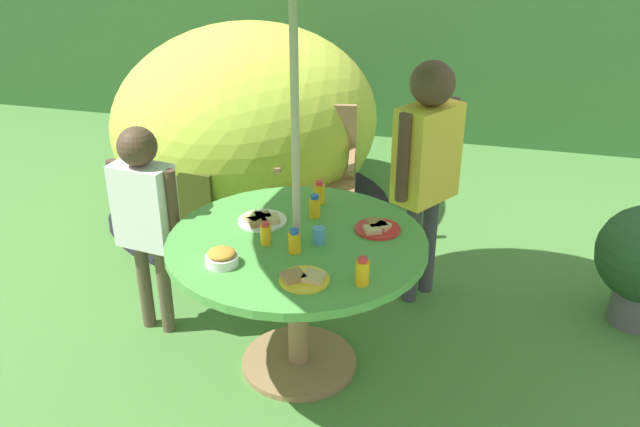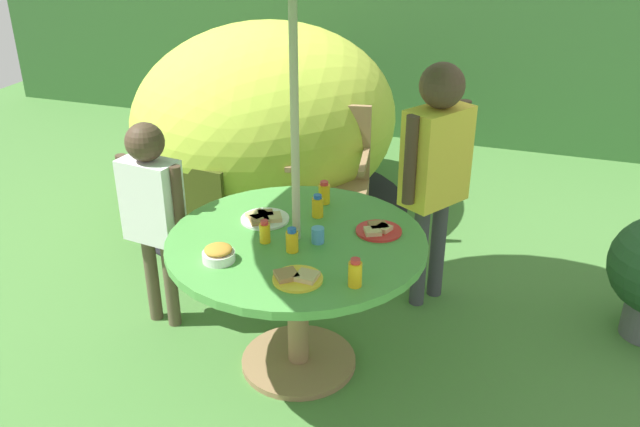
{
  "view_description": "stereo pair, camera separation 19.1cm",
  "coord_description": "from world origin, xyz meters",
  "px_view_note": "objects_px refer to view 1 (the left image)",
  "views": [
    {
      "loc": [
        0.77,
        -2.55,
        2.12
      ],
      "look_at": [
        0.09,
        0.06,
        0.81
      ],
      "focal_mm": 37.93,
      "sensor_mm": 36.0,
      "label": 1
    },
    {
      "loc": [
        0.95,
        -2.5,
        2.12
      ],
      "look_at": [
        0.09,
        0.06,
        0.81
      ],
      "focal_mm": 37.93,
      "sensor_mm": 36.0,
      "label": 2
    }
  ],
  "objects_px": {
    "juice_bottle_near_left": "(362,272)",
    "juice_bottle_far_right": "(315,207)",
    "child_in_yellow_shirt": "(427,154)",
    "juice_bottle_near_right": "(266,234)",
    "plate_front_edge": "(377,228)",
    "juice_bottle_center_back": "(318,193)",
    "wooden_chair": "(318,174)",
    "plate_far_left": "(262,220)",
    "dome_tent": "(248,121)",
    "snack_bowl": "(222,257)",
    "juice_bottle_mid_left": "(294,242)",
    "cup_near": "(319,235)",
    "child_in_white_shirt": "(145,206)",
    "garden_table": "(297,266)",
    "plate_center_front": "(304,278)"
  },
  "relations": [
    {
      "from": "snack_bowl",
      "to": "plate_center_front",
      "type": "height_order",
      "value": "snack_bowl"
    },
    {
      "from": "child_in_yellow_shirt",
      "to": "juice_bottle_mid_left",
      "type": "distance_m",
      "value": 1.02
    },
    {
      "from": "juice_bottle_far_right",
      "to": "child_in_white_shirt",
      "type": "bearing_deg",
      "value": -171.26
    },
    {
      "from": "wooden_chair",
      "to": "juice_bottle_mid_left",
      "type": "xyz_separation_m",
      "value": [
        0.23,
        -1.27,
        0.22
      ]
    },
    {
      "from": "dome_tent",
      "to": "juice_bottle_center_back",
      "type": "height_order",
      "value": "dome_tent"
    },
    {
      "from": "plate_center_front",
      "to": "cup_near",
      "type": "xyz_separation_m",
      "value": [
        -0.02,
        0.33,
        0.02
      ]
    },
    {
      "from": "wooden_chair",
      "to": "garden_table",
      "type": "bearing_deg",
      "value": -90.0
    },
    {
      "from": "child_in_white_shirt",
      "to": "plate_front_edge",
      "type": "distance_m",
      "value": 1.14
    },
    {
      "from": "juice_bottle_near_left",
      "to": "juice_bottle_near_right",
      "type": "xyz_separation_m",
      "value": [
        -0.48,
        0.22,
        -0.01
      ]
    },
    {
      "from": "juice_bottle_near_right",
      "to": "juice_bottle_mid_left",
      "type": "height_order",
      "value": "juice_bottle_mid_left"
    },
    {
      "from": "child_in_white_shirt",
      "to": "plate_far_left",
      "type": "xyz_separation_m",
      "value": [
        0.6,
        0.01,
        -0.0
      ]
    },
    {
      "from": "juice_bottle_mid_left",
      "to": "wooden_chair",
      "type": "bearing_deg",
      "value": 100.32
    },
    {
      "from": "child_in_yellow_shirt",
      "to": "juice_bottle_center_back",
      "type": "xyz_separation_m",
      "value": [
        -0.49,
        -0.39,
        -0.11
      ]
    },
    {
      "from": "snack_bowl",
      "to": "juice_bottle_center_back",
      "type": "relative_size",
      "value": 1.19
    },
    {
      "from": "juice_bottle_near_left",
      "to": "plate_far_left",
      "type": "bearing_deg",
      "value": 143.39
    },
    {
      "from": "plate_far_left",
      "to": "juice_bottle_far_right",
      "type": "relative_size",
      "value": 2.04
    },
    {
      "from": "juice_bottle_mid_left",
      "to": "dome_tent",
      "type": "bearing_deg",
      "value": 115.95
    },
    {
      "from": "child_in_white_shirt",
      "to": "juice_bottle_far_right",
      "type": "xyz_separation_m",
      "value": [
        0.83,
        0.13,
        0.04
      ]
    },
    {
      "from": "wooden_chair",
      "to": "child_in_yellow_shirt",
      "type": "distance_m",
      "value": 0.85
    },
    {
      "from": "juice_bottle_near_right",
      "to": "cup_near",
      "type": "relative_size",
      "value": 1.49
    },
    {
      "from": "garden_table",
      "to": "juice_bottle_near_right",
      "type": "distance_m",
      "value": 0.24
    },
    {
      "from": "child_in_yellow_shirt",
      "to": "plate_front_edge",
      "type": "xyz_separation_m",
      "value": [
        -0.15,
        -0.61,
        -0.15
      ]
    },
    {
      "from": "plate_center_front",
      "to": "juice_bottle_center_back",
      "type": "xyz_separation_m",
      "value": [
        -0.13,
        0.73,
        0.04
      ]
    },
    {
      "from": "wooden_chair",
      "to": "plate_far_left",
      "type": "bearing_deg",
      "value": -100.12
    },
    {
      "from": "snack_bowl",
      "to": "plate_front_edge",
      "type": "height_order",
      "value": "snack_bowl"
    },
    {
      "from": "snack_bowl",
      "to": "juice_bottle_mid_left",
      "type": "distance_m",
      "value": 0.32
    },
    {
      "from": "child_in_yellow_shirt",
      "to": "plate_far_left",
      "type": "xyz_separation_m",
      "value": [
        -0.69,
        -0.66,
        -0.15
      ]
    },
    {
      "from": "plate_center_front",
      "to": "cup_near",
      "type": "relative_size",
      "value": 2.89
    },
    {
      "from": "juice_bottle_near_left",
      "to": "juice_bottle_far_right",
      "type": "height_order",
      "value": "juice_bottle_near_left"
    },
    {
      "from": "dome_tent",
      "to": "juice_bottle_near_left",
      "type": "xyz_separation_m",
      "value": [
        1.2,
        -1.97,
        0.11
      ]
    },
    {
      "from": "plate_front_edge",
      "to": "garden_table",
      "type": "bearing_deg",
      "value": -152.57
    },
    {
      "from": "juice_bottle_center_back",
      "to": "juice_bottle_mid_left",
      "type": "bearing_deg",
      "value": -86.88
    },
    {
      "from": "child_in_white_shirt",
      "to": "juice_bottle_near_right",
      "type": "relative_size",
      "value": 10.5
    },
    {
      "from": "plate_center_front",
      "to": "garden_table",
      "type": "bearing_deg",
      "value": 110.77
    },
    {
      "from": "plate_center_front",
      "to": "wooden_chair",
      "type": "bearing_deg",
      "value": 102.68
    },
    {
      "from": "plate_far_left",
      "to": "juice_bottle_near_right",
      "type": "xyz_separation_m",
      "value": [
        0.09,
        -0.2,
        0.04
      ]
    },
    {
      "from": "plate_front_edge",
      "to": "juice_bottle_center_back",
      "type": "distance_m",
      "value": 0.41
    },
    {
      "from": "garden_table",
      "to": "cup_near",
      "type": "bearing_deg",
      "value": -3.54
    },
    {
      "from": "dome_tent",
      "to": "juice_bottle_far_right",
      "type": "distance_m",
      "value": 1.67
    },
    {
      "from": "child_in_yellow_shirt",
      "to": "juice_bottle_near_right",
      "type": "xyz_separation_m",
      "value": [
        -0.6,
        -0.86,
        -0.12
      ]
    },
    {
      "from": "snack_bowl",
      "to": "cup_near",
      "type": "relative_size",
      "value": 1.94
    },
    {
      "from": "juice_bottle_near_left",
      "to": "juice_bottle_mid_left",
      "type": "relative_size",
      "value": 1.1
    },
    {
      "from": "juice_bottle_near_right",
      "to": "garden_table",
      "type": "bearing_deg",
      "value": 32.87
    },
    {
      "from": "juice_bottle_center_back",
      "to": "juice_bottle_mid_left",
      "type": "xyz_separation_m",
      "value": [
        0.03,
        -0.51,
        -0.0
      ]
    },
    {
      "from": "plate_center_front",
      "to": "juice_bottle_center_back",
      "type": "distance_m",
      "value": 0.74
    },
    {
      "from": "juice_bottle_near_right",
      "to": "child_in_yellow_shirt",
      "type": "bearing_deg",
      "value": 54.98
    },
    {
      "from": "child_in_yellow_shirt",
      "to": "snack_bowl",
      "type": "height_order",
      "value": "child_in_yellow_shirt"
    },
    {
      "from": "wooden_chair",
      "to": "juice_bottle_near_right",
      "type": "height_order",
      "value": "wooden_chair"
    },
    {
      "from": "cup_near",
      "to": "juice_bottle_near_left",
      "type": "bearing_deg",
      "value": -49.13
    },
    {
      "from": "dome_tent",
      "to": "juice_bottle_center_back",
      "type": "bearing_deg",
      "value": -50.43
    }
  ]
}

